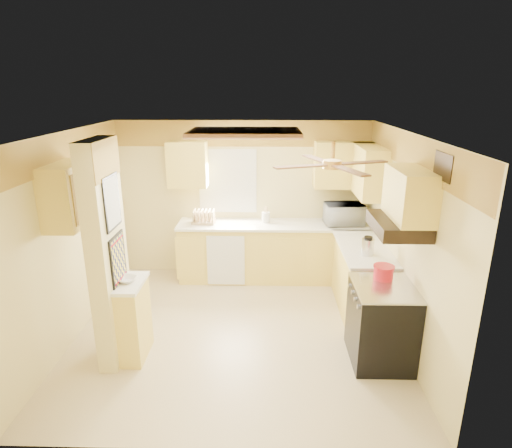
{
  "coord_description": "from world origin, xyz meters",
  "views": [
    {
      "loc": [
        0.36,
        -4.81,
        3.0
      ],
      "look_at": [
        0.24,
        0.35,
        1.33
      ],
      "focal_mm": 30.0,
      "sensor_mm": 36.0,
      "label": 1
    }
  ],
  "objects_px": {
    "stove": "(381,323)",
    "bowl": "(126,279)",
    "microwave": "(344,214)",
    "kettle": "(368,246)",
    "dutch_oven": "(384,272)"
  },
  "relations": [
    {
      "from": "stove",
      "to": "bowl",
      "type": "relative_size",
      "value": 4.36
    },
    {
      "from": "microwave",
      "to": "kettle",
      "type": "height_order",
      "value": "microwave"
    },
    {
      "from": "stove",
      "to": "dutch_oven",
      "type": "height_order",
      "value": "dutch_oven"
    },
    {
      "from": "stove",
      "to": "kettle",
      "type": "bearing_deg",
      "value": 90.43
    },
    {
      "from": "dutch_oven",
      "to": "stove",
      "type": "bearing_deg",
      "value": -98.37
    },
    {
      "from": "microwave",
      "to": "kettle",
      "type": "xyz_separation_m",
      "value": [
        0.08,
        -1.29,
        -0.05
      ]
    },
    {
      "from": "stove",
      "to": "microwave",
      "type": "distance_m",
      "value": 2.24
    },
    {
      "from": "bowl",
      "to": "dutch_oven",
      "type": "height_order",
      "value": "dutch_oven"
    },
    {
      "from": "stove",
      "to": "dutch_oven",
      "type": "bearing_deg",
      "value": 81.63
    },
    {
      "from": "microwave",
      "to": "dutch_oven",
      "type": "xyz_separation_m",
      "value": [
        0.12,
        -1.94,
        -0.11
      ]
    },
    {
      "from": "bowl",
      "to": "dutch_oven",
      "type": "relative_size",
      "value": 0.88
    },
    {
      "from": "bowl",
      "to": "kettle",
      "type": "relative_size",
      "value": 0.85
    },
    {
      "from": "kettle",
      "to": "stove",
      "type": "bearing_deg",
      "value": -89.57
    },
    {
      "from": "bowl",
      "to": "dutch_oven",
      "type": "bearing_deg",
      "value": 3.99
    },
    {
      "from": "microwave",
      "to": "kettle",
      "type": "bearing_deg",
      "value": 88.35
    }
  ]
}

